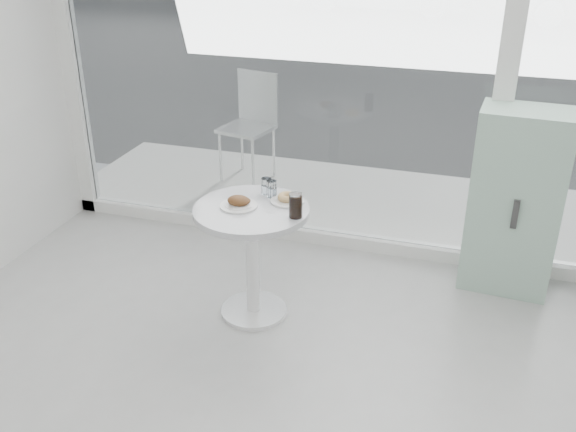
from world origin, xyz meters
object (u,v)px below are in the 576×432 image
(mint_cabinet, at_px, (515,202))
(patio_chair, at_px, (251,119))
(cola_glass, at_px, (296,206))
(main_table, at_px, (252,239))
(plate_donut, at_px, (287,199))
(water_tumbler_a, at_px, (266,187))
(plate_fritter, at_px, (239,202))
(water_tumbler_b, at_px, (272,190))

(mint_cabinet, xyz_separation_m, patio_chair, (-2.37, 1.26, -0.02))
(cola_glass, bearing_deg, main_table, 171.66)
(plate_donut, bearing_deg, water_tumbler_a, 156.63)
(plate_fritter, height_order, cola_glass, cola_glass)
(patio_chair, bearing_deg, plate_fritter, -58.54)
(plate_fritter, bearing_deg, main_table, 3.22)
(main_table, height_order, water_tumbler_b, water_tumbler_b)
(main_table, xyz_separation_m, mint_cabinet, (1.57, 0.88, 0.09))
(patio_chair, relative_size, plate_fritter, 4.30)
(main_table, relative_size, cola_glass, 5.05)
(plate_donut, bearing_deg, main_table, -141.05)
(water_tumbler_b, xyz_separation_m, cola_glass, (0.23, -0.24, 0.03))
(water_tumbler_a, xyz_separation_m, water_tumbler_b, (0.04, -0.03, -0.00))
(main_table, relative_size, plate_donut, 3.60)
(mint_cabinet, distance_m, plate_fritter, 1.87)
(water_tumbler_b, bearing_deg, plate_donut, -20.42)
(water_tumbler_b, bearing_deg, mint_cabinet, 24.50)
(main_table, xyz_separation_m, water_tumbler_b, (0.07, 0.20, 0.27))
(patio_chair, height_order, water_tumbler_b, patio_chair)
(water_tumbler_b, height_order, cola_glass, cola_glass)
(mint_cabinet, bearing_deg, water_tumbler_a, -153.05)
(patio_chair, relative_size, cola_glass, 6.58)
(water_tumbler_a, height_order, cola_glass, cola_glass)
(plate_donut, height_order, cola_glass, cola_glass)
(water_tumbler_a, bearing_deg, main_table, -95.88)
(plate_donut, bearing_deg, patio_chair, 116.31)
(patio_chair, xyz_separation_m, cola_glass, (1.10, -2.18, 0.22))
(plate_fritter, height_order, water_tumbler_a, water_tumbler_a)
(main_table, relative_size, water_tumbler_a, 7.02)
(mint_cabinet, xyz_separation_m, plate_fritter, (-1.65, -0.88, 0.16))
(plate_fritter, bearing_deg, plate_donut, 30.57)
(main_table, xyz_separation_m, water_tumbler_a, (0.02, 0.22, 0.27))
(patio_chair, xyz_separation_m, plate_donut, (0.98, -1.99, 0.17))
(water_tumbler_b, bearing_deg, water_tumbler_a, 149.35)
(mint_cabinet, relative_size, water_tumbler_b, 11.83)
(patio_chair, distance_m, plate_fritter, 2.27)
(cola_glass, bearing_deg, patio_chair, 116.63)
(plate_donut, height_order, water_tumbler_b, water_tumbler_b)
(water_tumbler_a, distance_m, cola_glass, 0.38)
(main_table, bearing_deg, patio_chair, 110.43)
(plate_donut, height_order, water_tumbler_a, water_tumbler_a)
(plate_donut, xyz_separation_m, cola_glass, (0.11, -0.19, 0.05))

